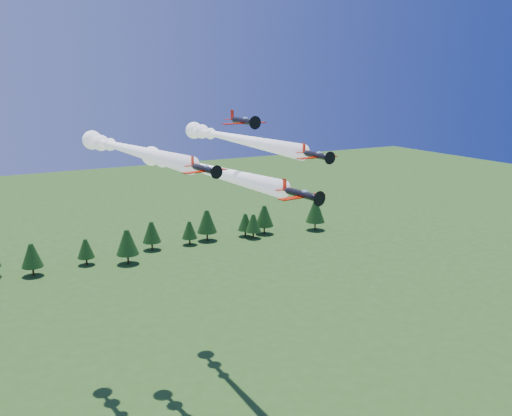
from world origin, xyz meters
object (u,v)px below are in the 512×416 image
plane_lead (196,167)px  plane_slot (243,121)px  plane_right (229,137)px  plane_left (124,148)px

plane_lead → plane_slot: size_ratio=6.45×
plane_slot → plane_lead: bearing=105.5°
plane_lead → plane_right: plane_right is taller
plane_left → plane_right: size_ratio=0.92×
plane_lead → plane_left: 12.86m
plane_lead → plane_left: plane_left is taller
plane_slot → plane_right: bearing=68.3°
plane_left → plane_right: (21.37, 2.71, 0.54)m
plane_right → plane_slot: size_ratio=6.83×
plane_left → plane_right: 21.55m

